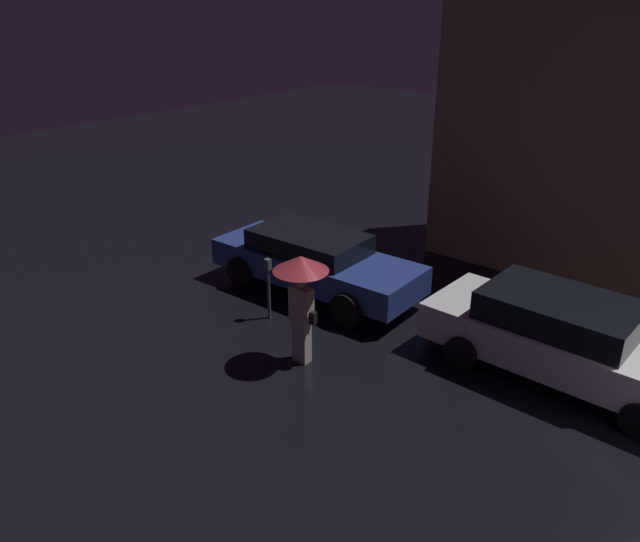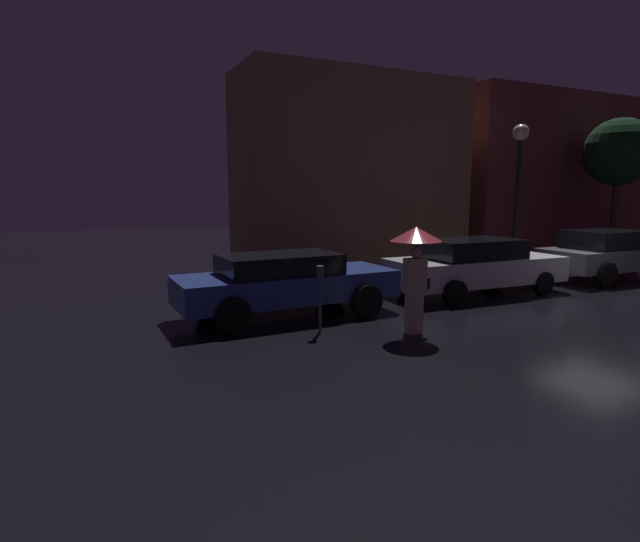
{
  "view_description": "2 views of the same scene",
  "coord_description": "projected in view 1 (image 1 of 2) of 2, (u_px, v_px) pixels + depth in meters",
  "views": [
    {
      "loc": [
        -0.38,
        -8.14,
        5.93
      ],
      "look_at": [
        -7.09,
        0.1,
        1.25
      ],
      "focal_mm": 35.0,
      "sensor_mm": 36.0,
      "label": 1
    },
    {
      "loc": [
        -12.17,
        -8.39,
        2.63
      ],
      "look_at": [
        -7.89,
        0.47,
        1.07
      ],
      "focal_mm": 28.0,
      "sensor_mm": 36.0,
      "label": 2
    }
  ],
  "objects": [
    {
      "name": "pedestrian_with_umbrella",
      "position": [
        301.0,
        281.0,
        10.46
      ],
      "size": [
        0.95,
        0.95,
        2.01
      ],
      "rotation": [
        0.0,
        0.0,
        3.16
      ],
      "color": "beige",
      "rests_on": "ground"
    },
    {
      "name": "parked_car_blue",
      "position": [
        314.0,
        260.0,
        13.39
      ],
      "size": [
        4.73,
        1.89,
        1.35
      ],
      "rotation": [
        0.0,
        0.0,
        0.02
      ],
      "color": "navy",
      "rests_on": "ground"
    },
    {
      "name": "building_facade_left",
      "position": [
        625.0,
        136.0,
        13.46
      ],
      "size": [
        7.68,
        3.0,
        6.37
      ],
      "color": "#8C664C",
      "rests_on": "ground"
    },
    {
      "name": "parked_car_white",
      "position": [
        565.0,
        337.0,
        10.36
      ],
      "size": [
        4.75,
        2.01,
        1.44
      ],
      "rotation": [
        0.0,
        0.0,
        -0.04
      ],
      "color": "silver",
      "rests_on": "ground"
    },
    {
      "name": "parking_meter",
      "position": [
        268.0,
        282.0,
        12.25
      ],
      "size": [
        0.12,
        0.1,
        1.28
      ],
      "color": "#4C5154",
      "rests_on": "ground"
    }
  ]
}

